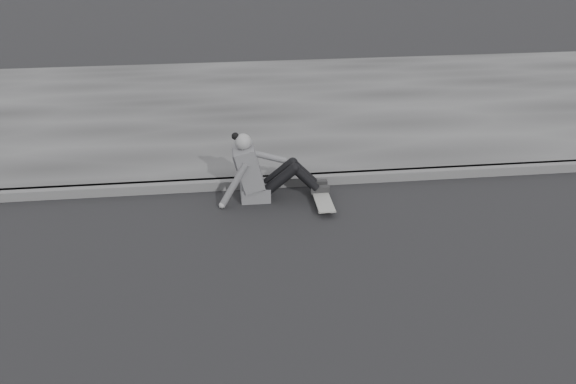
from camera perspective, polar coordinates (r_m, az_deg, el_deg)
name	(u,v)px	position (r m, az deg, el deg)	size (l,w,h in m)	color
ground	(483,288)	(6.57, 16.95, -8.17)	(80.00, 80.00, 0.00)	black
curb	(407,175)	(8.65, 10.53, 1.54)	(24.00, 0.16, 0.12)	#4F4F4F
sidewalk	(357,104)	(11.37, 6.17, 7.75)	(24.00, 6.00, 0.12)	#3A3A3A
skateboard	(322,199)	(7.84, 3.05, -0.58)	(0.20, 0.78, 0.09)	#A2A29D
seated_woman	(260,172)	(7.86, -2.50, 1.81)	(1.38, 0.46, 0.88)	#525355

